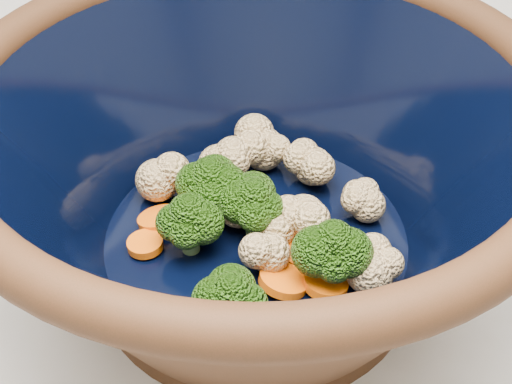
% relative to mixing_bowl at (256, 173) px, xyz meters
% --- Properties ---
extents(mixing_bowl, '(0.48, 0.48, 0.17)m').
position_rel_mixing_bowl_xyz_m(mixing_bowl, '(0.00, 0.00, 0.00)').
color(mixing_bowl, black).
rests_on(mixing_bowl, counter).
extents(vegetable_pile, '(0.19, 0.20, 0.05)m').
position_rel_mixing_bowl_xyz_m(vegetable_pile, '(0.00, -0.00, -0.03)').
color(vegetable_pile, '#608442').
rests_on(vegetable_pile, mixing_bowl).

